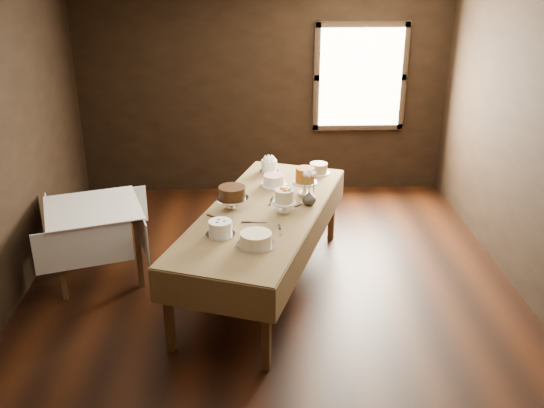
{
  "coord_description": "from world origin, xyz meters",
  "views": [
    {
      "loc": [
        -0.22,
        -5.23,
        3.28
      ],
      "look_at": [
        0.0,
        0.2,
        0.95
      ],
      "focal_mm": 40.51,
      "sensor_mm": 36.0,
      "label": 1
    }
  ],
  "objects": [
    {
      "name": "cake_flowers",
      "position": [
        0.12,
        0.24,
        0.95
      ],
      "size": [
        0.24,
        0.24,
        0.24
      ],
      "color": "white",
      "rests_on": "display_table"
    },
    {
      "name": "cake_caramel",
      "position": [
        0.36,
        0.69,
        0.98
      ],
      "size": [
        0.26,
        0.26,
        0.3
      ],
      "color": "white",
      "rests_on": "display_table"
    },
    {
      "name": "cake_server_a",
      "position": [
        -0.13,
        -0.01,
        0.85
      ],
      "size": [
        0.24,
        0.05,
        0.01
      ],
      "primitive_type": "cube",
      "rotation": [
        0.0,
        0.0,
        -0.09
      ],
      "color": "silver",
      "rests_on": "display_table"
    },
    {
      "name": "flower_vase",
      "position": [
        0.38,
        0.4,
        0.92
      ],
      "size": [
        0.18,
        0.18,
        0.15
      ],
      "primitive_type": "imported",
      "rotation": [
        0.0,
        0.0,
        1.92
      ],
      "color": "#2D2823",
      "rests_on": "display_table"
    },
    {
      "name": "side_table",
      "position": [
        -1.82,
        0.57,
        0.7
      ],
      "size": [
        1.18,
        1.18,
        0.79
      ],
      "rotation": [
        0.0,
        0.0,
        0.31
      ],
      "color": "#412B15",
      "rests_on": "ground"
    },
    {
      "name": "cake_server_c",
      "position": [
        0.01,
        0.55,
        0.85
      ],
      "size": [
        0.07,
        0.24,
        0.01
      ],
      "primitive_type": "cube",
      "rotation": [
        0.0,
        0.0,
        1.4
      ],
      "color": "silver",
      "rests_on": "display_table"
    },
    {
      "name": "cake_swirl",
      "position": [
        -0.48,
        -0.25,
        0.91
      ],
      "size": [
        0.29,
        0.29,
        0.14
      ],
      "color": "silver",
      "rests_on": "display_table"
    },
    {
      "name": "flower_bouquet",
      "position": [
        0.38,
        0.4,
        1.12
      ],
      "size": [
        0.14,
        0.14,
        0.2
      ],
      "primitive_type": null,
      "color": "white",
      "rests_on": "flower_vase"
    },
    {
      "name": "display_table",
      "position": [
        -0.08,
        0.28,
        0.79
      ],
      "size": [
        1.91,
        2.94,
        0.85
      ],
      "rotation": [
        0.0,
        0.0,
        -0.34
      ],
      "color": "#412B15",
      "rests_on": "ground"
    },
    {
      "name": "floor",
      "position": [
        0.0,
        0.0,
        0.0
      ],
      "size": [
        5.0,
        6.0,
        0.01
      ],
      "primitive_type": "cube",
      "color": "black",
      "rests_on": "ground"
    },
    {
      "name": "wall_right",
      "position": [
        2.5,
        0.0,
        1.4
      ],
      "size": [
        0.02,
        6.0,
        2.8
      ],
      "primitive_type": "cube",
      "color": "black",
      "rests_on": "ground"
    },
    {
      "name": "cake_speckled",
      "position": [
        0.57,
        1.3,
        0.91
      ],
      "size": [
        0.25,
        0.25,
        0.12
      ],
      "color": "white",
      "rests_on": "display_table"
    },
    {
      "name": "cake_server_e",
      "position": [
        -0.5,
        0.08,
        0.85
      ],
      "size": [
        0.2,
        0.17,
        0.01
      ],
      "primitive_type": "cube",
      "rotation": [
        0.0,
        0.0,
        -0.66
      ],
      "color": "silver",
      "rests_on": "display_table"
    },
    {
      "name": "cake_server_b",
      "position": [
        0.06,
        -0.23,
        0.85
      ],
      "size": [
        0.03,
        0.24,
        0.01
      ],
      "primitive_type": "cube",
      "rotation": [
        0.0,
        0.0,
        -1.54
      ],
      "color": "silver",
      "rests_on": "display_table"
    },
    {
      "name": "wall_front",
      "position": [
        0.0,
        -3.0,
        1.4
      ],
      "size": [
        5.0,
        0.02,
        2.8
      ],
      "primitive_type": "cube",
      "color": "black",
      "rests_on": "ground"
    },
    {
      "name": "wall_back",
      "position": [
        0.0,
        3.0,
        1.4
      ],
      "size": [
        5.0,
        0.02,
        2.8
      ],
      "primitive_type": "cube",
      "color": "black",
      "rests_on": "ground"
    },
    {
      "name": "cake_chocolate",
      "position": [
        -0.39,
        0.36,
        0.95
      ],
      "size": [
        0.37,
        0.37,
        0.23
      ],
      "color": "silver",
      "rests_on": "display_table"
    },
    {
      "name": "ceiling",
      "position": [
        0.0,
        0.0,
        2.8
      ],
      "size": [
        5.0,
        6.0,
        0.01
      ],
      "primitive_type": "cube",
      "color": "beige",
      "rests_on": "wall_back"
    },
    {
      "name": "cake_meringue",
      "position": [
        0.02,
        1.39,
        0.91
      ],
      "size": [
        0.21,
        0.21,
        0.14
      ],
      "color": "silver",
      "rests_on": "display_table"
    },
    {
      "name": "window",
      "position": [
        1.3,
        2.94,
        1.6
      ],
      "size": [
        1.1,
        0.05,
        1.3
      ],
      "primitive_type": "cube",
      "color": "#FFEABF",
      "rests_on": "wall_back"
    },
    {
      "name": "cake_lattice",
      "position": [
        0.05,
        0.95,
        0.9
      ],
      "size": [
        0.29,
        0.29,
        0.11
      ],
      "color": "white",
      "rests_on": "display_table"
    },
    {
      "name": "cake_server_d",
      "position": [
        0.36,
        0.46,
        0.85
      ],
      "size": [
        0.19,
        0.19,
        0.01
      ],
      "primitive_type": "cube",
      "rotation": [
        0.0,
        0.0,
        0.78
      ],
      "color": "silver",
      "rests_on": "display_table"
    },
    {
      "name": "cake_cream",
      "position": [
        -0.17,
        -0.47,
        0.91
      ],
      "size": [
        0.39,
        0.39,
        0.12
      ],
      "color": "silver",
      "rests_on": "display_table"
    }
  ]
}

